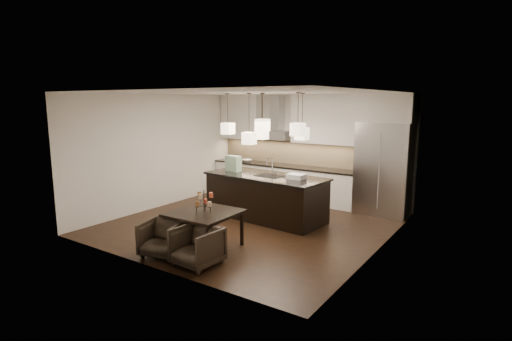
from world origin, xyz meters
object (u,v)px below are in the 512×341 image
Objects in this scene: refrigerator at (384,169)px; armchair_right at (197,246)px; armchair_left at (163,238)px; dining_table at (205,230)px; island_body at (265,198)px.

refrigerator is 3.08× the size of armchair_right.
refrigerator is at bearing 74.67° from armchair_right.
armchair_right is at bearing -14.39° from armchair_left.
armchair_right is (0.77, 0.01, 0.01)m from armchair_left.
refrigerator is at bearing 62.44° from dining_table.
refrigerator is 2.83m from island_body.
armchair_right is (0.52, -2.86, -0.16)m from island_body.
island_body is 2.91m from armchair_right.
refrigerator is at bearing 45.67° from island_body.
armchair_left is (-0.26, -2.87, -0.17)m from island_body.
refrigerator is 4.98m from armchair_right.
armchair_right is at bearing -74.86° from island_body.
island_body is (-2.09, -1.81, -0.60)m from refrigerator.
refrigerator reaches higher than armchair_left.
refrigerator reaches higher than armchair_right.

